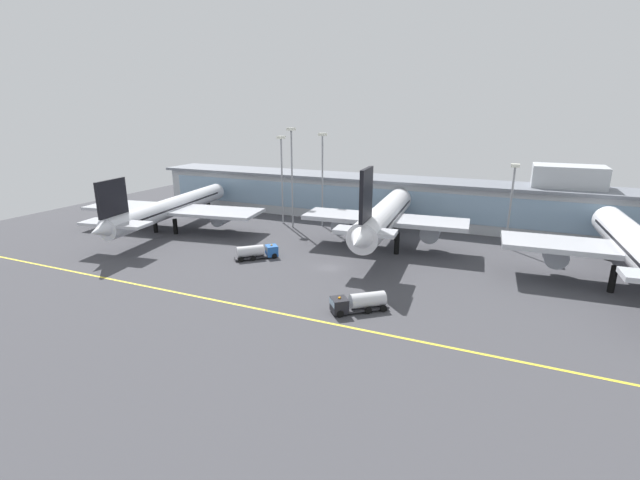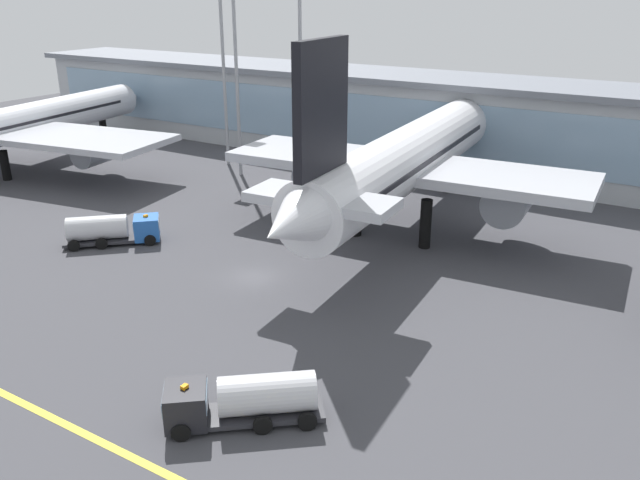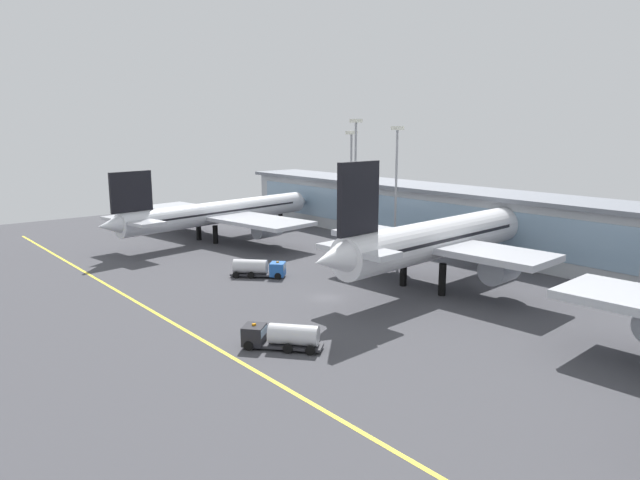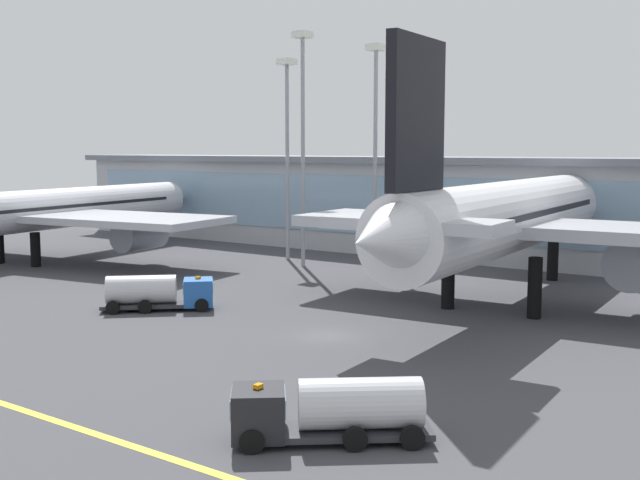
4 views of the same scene
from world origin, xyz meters
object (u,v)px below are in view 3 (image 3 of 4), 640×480
apron_light_mast_far_east (396,172)px  airliner_near_right (435,240)px  baggage_tug_near (260,268)px  apron_light_mast_west (351,171)px  airliner_near_left (218,213)px  fuel_tanker_truck (280,336)px  apron_light_mast_centre (355,167)px

apron_light_mast_far_east → airliner_near_right: bearing=-32.6°
airliner_near_right → baggage_tug_near: airliner_near_right is taller
baggage_tug_near → apron_light_mast_west: apron_light_mast_west is taller
baggage_tug_near → airliner_near_left: bearing=117.6°
fuel_tanker_truck → apron_light_mast_far_east: bearing=-100.0°
airliner_near_left → airliner_near_right: airliner_near_right is taller
baggage_tug_near → apron_light_mast_far_east: bearing=43.6°
baggage_tug_near → apron_light_mast_far_east: apron_light_mast_far_east is taller
airliner_near_left → baggage_tug_near: 34.72m
airliner_near_right → apron_light_mast_far_east: (-20.70, 13.24, 8.59)m
fuel_tanker_truck → airliner_near_left: bearing=-63.4°
baggage_tug_near → apron_light_mast_centre: 30.71m
airliner_near_left → apron_light_mast_west: bearing=-59.6°
baggage_tug_near → apron_light_mast_centre: (-5.18, 26.17, 15.21)m
airliner_near_left → baggage_tug_near: airliner_near_left is taller
fuel_tanker_truck → baggage_tug_near: 31.89m
airliner_near_right → airliner_near_left: bearing=92.6°
apron_light_mast_west → apron_light_mast_centre: apron_light_mast_centre is taller
airliner_near_left → fuel_tanker_truck: size_ratio=6.59×
baggage_tug_near → apron_light_mast_west: size_ratio=0.35×
fuel_tanker_truck → baggage_tug_near: (-27.63, 15.91, 0.00)m
fuel_tanker_truck → apron_light_mast_centre: (-32.81, 42.08, 15.21)m
airliner_near_right → apron_light_mast_far_east: 26.04m
airliner_near_right → baggage_tug_near: (-22.16, -17.48, -5.86)m
airliner_near_right → fuel_tanker_truck: (5.47, -33.39, -5.86)m
airliner_near_left → apron_light_mast_far_east: apron_light_mast_far_east is taller
airliner_near_left → apron_light_mast_centre: 33.15m
fuel_tanker_truck → apron_light_mast_west: size_ratio=0.36×
apron_light_mast_west → apron_light_mast_far_east: apron_light_mast_far_east is taller
airliner_near_left → fuel_tanker_truck: bearing=-122.7°
airliner_near_left → apron_light_mast_far_east: 40.62m
airliner_near_right → apron_light_mast_centre: bearing=68.2°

